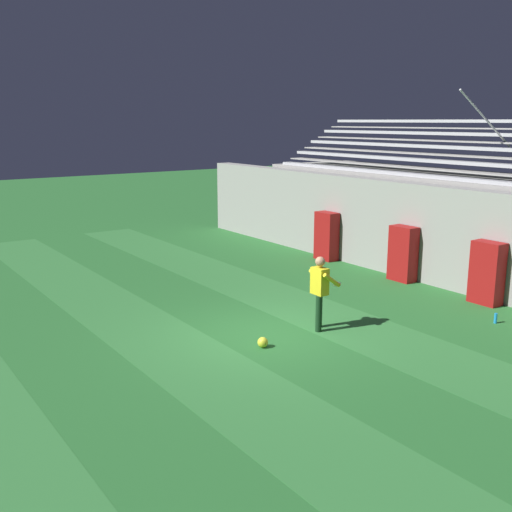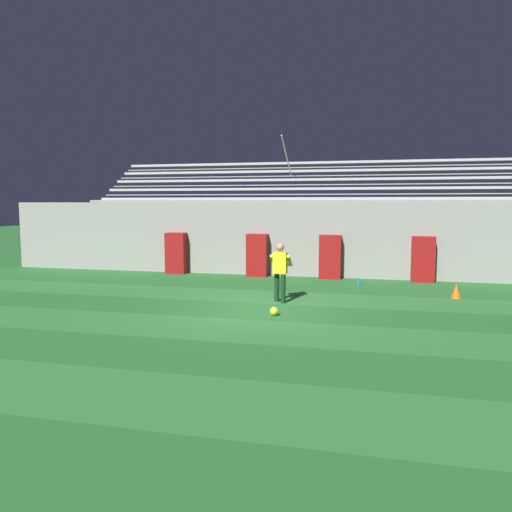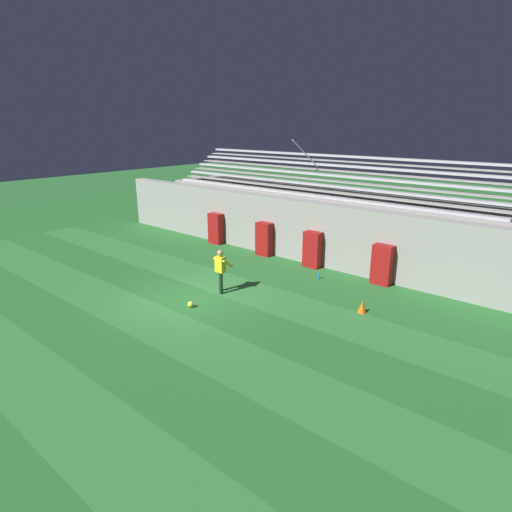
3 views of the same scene
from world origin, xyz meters
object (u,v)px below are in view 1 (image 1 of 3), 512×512
object	(u,v)px
padding_pillar_gate_left	(403,254)
padding_pillar_far_left	(327,236)
padding_pillar_gate_right	(487,273)
soccer_ball	(263,342)
goalkeeper	(320,288)
water_bottle	(496,318)

from	to	relation	value
padding_pillar_gate_left	padding_pillar_far_left	xyz separation A→B (m)	(-3.30, 0.00, 0.00)
padding_pillar_gate_right	padding_pillar_gate_left	bearing A→B (deg)	180.00
soccer_ball	padding_pillar_far_left	bearing A→B (deg)	129.27
goalkeeper	water_bottle	distance (m)	4.21
padding_pillar_gate_left	padding_pillar_far_left	size ratio (longest dim) A/B	1.00
padding_pillar_gate_left	water_bottle	distance (m)	4.06
soccer_ball	water_bottle	xyz separation A→B (m)	(1.88, 5.27, 0.01)
padding_pillar_gate_left	water_bottle	world-z (taller)	padding_pillar_gate_left
water_bottle	padding_pillar_far_left	bearing A→B (deg)	170.79
goalkeeper	water_bottle	xyz separation A→B (m)	(2.05, 3.59, -0.83)
goalkeeper	water_bottle	size ratio (longest dim) A/B	6.96
padding_pillar_far_left	water_bottle	distance (m)	7.26
padding_pillar_far_left	goalkeeper	world-z (taller)	goalkeeper
water_bottle	goalkeeper	bearing A→B (deg)	-119.70
padding_pillar_gate_right	goalkeeper	xyz separation A→B (m)	(-0.97, -4.74, 0.15)
padding_pillar_far_left	padding_pillar_gate_left	bearing A→B (deg)	0.00
padding_pillar_far_left	goalkeeper	xyz separation A→B (m)	(5.09, -4.74, 0.15)
padding_pillar_far_left	water_bottle	xyz separation A→B (m)	(7.13, -1.16, -0.68)
padding_pillar_gate_right	soccer_ball	size ratio (longest dim) A/B	7.30
padding_pillar_gate_right	goalkeeper	distance (m)	4.84
padding_pillar_gate_left	padding_pillar_far_left	distance (m)	3.30
padding_pillar_far_left	padding_pillar_gate_right	bearing A→B (deg)	0.00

